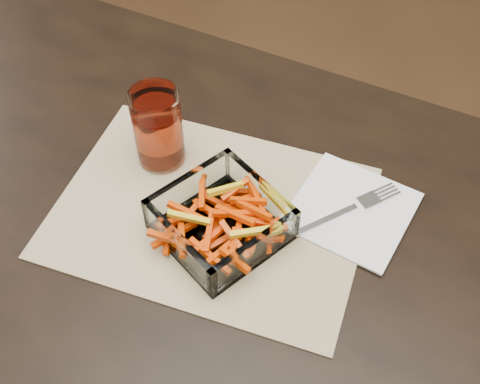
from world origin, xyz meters
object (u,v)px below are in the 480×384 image
dining_table (261,310)px  glass_bowl (221,222)px  tumbler (158,130)px  fork (350,209)px

dining_table → glass_bowl: glass_bowl is taller
dining_table → glass_bowl: (-0.09, 0.04, 0.12)m
glass_bowl → tumbler: tumbler is taller
dining_table → glass_bowl: size_ratio=7.78×
tumbler → fork: 0.31m
tumbler → fork: tumbler is taller
dining_table → glass_bowl: 0.15m
glass_bowl → tumbler: bearing=150.0°
glass_bowl → fork: bearing=37.8°
dining_table → tumbler: (-0.24, 0.13, 0.15)m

